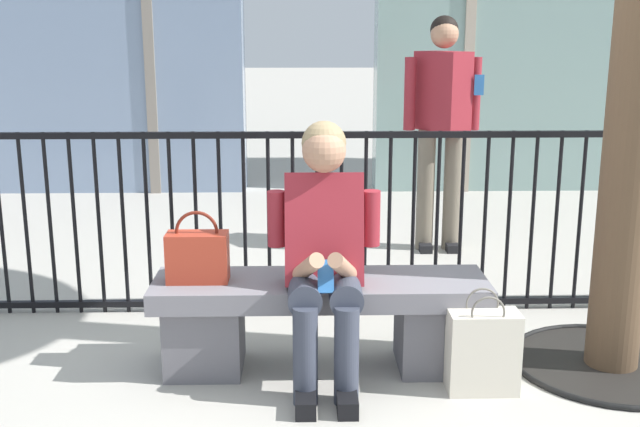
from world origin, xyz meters
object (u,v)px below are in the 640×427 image
Objects in this scene: handbag_on_bench at (198,256)px; bystander_at_railing at (442,116)px; shopping_bag at (483,351)px; seated_person_with_phone at (324,246)px; stone_bench at (321,315)px.

bystander_at_railing reaches higher than handbag_on_bench.
bystander_at_railing is (1.51, 2.07, 0.43)m from handbag_on_bench.
seated_person_with_phone is at bearing 168.50° from shopping_bag.
stone_bench is 0.66m from handbag_on_bench.
bystander_at_railing reaches higher than seated_person_with_phone.
shopping_bag is (0.72, -0.15, -0.46)m from seated_person_with_phone.
seated_person_with_phone reaches higher than handbag_on_bench.
seated_person_with_phone is 0.61m from handbag_on_bench.
seated_person_with_phone is 2.54× the size of shopping_bag.
handbag_on_bench is at bearing 168.71° from seated_person_with_phone.
handbag_on_bench is at bearing -126.07° from bystander_at_railing.
handbag_on_bench is (-0.58, -0.01, 0.30)m from stone_bench.
bystander_at_railing is at bearing 67.32° from seated_person_with_phone.
shopping_bag is (0.73, -0.27, -0.08)m from stone_bench.
stone_bench is 1.32× the size of seated_person_with_phone.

